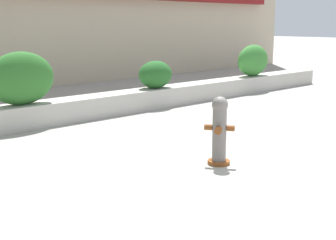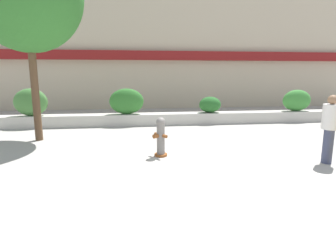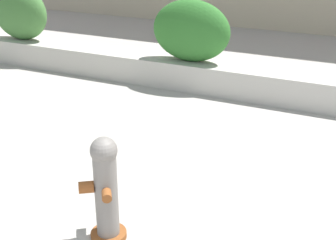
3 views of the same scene
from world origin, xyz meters
name	(u,v)px [view 2 (image 2 of 3)]	position (x,y,z in m)	size (l,w,h in m)	color
ground_plane	(211,174)	(0.00, 0.00, 0.00)	(120.00, 120.00, 0.00)	#9E9991
building_facade	(161,46)	(0.00, 11.98, 3.99)	(30.00, 1.36, 8.00)	tan
planter_wall_low	(174,119)	(0.00, 6.00, 0.25)	(18.00, 0.70, 0.50)	#B7B2A8
hedge_bush_0	(31,102)	(-6.01, 6.00, 1.07)	(1.36, 0.59, 1.14)	#427538
hedge_bush_1	(127,101)	(-2.06, 6.00, 1.06)	(1.47, 0.61, 1.11)	#2D6B28
hedge_bush_2	(210,105)	(1.67, 6.00, 0.86)	(0.99, 0.70, 0.72)	#235B23
hedge_bush_3	(297,100)	(5.86, 6.00, 1.00)	(1.37, 0.59, 1.00)	#387F33
fire_hydrant	(161,136)	(-1.01, 1.47, 0.55)	(0.49, 0.49, 1.08)	brown
pedestrian	(330,125)	(3.12, 0.38, 0.99)	(0.48, 0.48, 1.73)	#383D56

